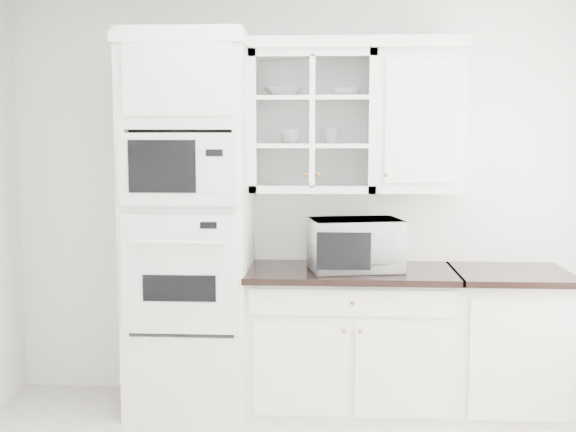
{
  "coord_description": "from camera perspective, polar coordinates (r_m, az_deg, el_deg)",
  "views": [
    {
      "loc": [
        0.14,
        -3.1,
        1.77
      ],
      "look_at": [
        -0.1,
        1.05,
        1.3
      ],
      "focal_mm": 45.0,
      "sensor_mm": 36.0,
      "label": 1
    }
  ],
  "objects": [
    {
      "name": "cup_b",
      "position": [
        4.69,
        3.44,
        6.31
      ],
      "size": [
        0.13,
        0.13,
        0.1
      ],
      "primitive_type": "imported",
      "rotation": [
        0.0,
        0.0,
        -0.2
      ],
      "color": "white",
      "rests_on": "upper_cabinet_glass"
    },
    {
      "name": "crown_molding",
      "position": [
        4.7,
        0.68,
        13.36
      ],
      "size": [
        2.14,
        0.38,
        0.07
      ],
      "primitive_type": "cube",
      "color": "white",
      "rests_on": "room_shell"
    },
    {
      "name": "oven_column",
      "position": [
        4.64,
        -7.78,
        -0.67
      ],
      "size": [
        0.76,
        0.68,
        2.4
      ],
      "color": "white",
      "rests_on": "ground"
    },
    {
      "name": "extra_base_cabinet",
      "position": [
        4.87,
        16.97,
        -9.42
      ],
      "size": [
        0.72,
        0.67,
        0.92
      ],
      "color": "white",
      "rests_on": "ground"
    },
    {
      "name": "countertop_microwave",
      "position": [
        4.58,
        5.3,
        -2.23
      ],
      "size": [
        0.64,
        0.57,
        0.32
      ],
      "primitive_type": "imported",
      "rotation": [
        0.0,
        0.0,
        3.35
      ],
      "color": "white",
      "rests_on": "base_cabinet_run"
    },
    {
      "name": "room_shell",
      "position": [
        3.53,
        1.05,
        6.61
      ],
      "size": [
        4.0,
        3.5,
        2.7
      ],
      "color": "white",
      "rests_on": "ground"
    },
    {
      "name": "upper_cabinet_solid",
      "position": [
        4.72,
        10.28,
        7.32
      ],
      "size": [
        0.55,
        0.33,
        0.9
      ],
      "primitive_type": "cube",
      "color": "white",
      "rests_on": "room_shell"
    },
    {
      "name": "bowl_b",
      "position": [
        4.71,
        4.58,
        9.7
      ],
      "size": [
        0.19,
        0.19,
        0.06
      ],
      "primitive_type": "imported",
      "rotation": [
        0.0,
        0.0,
        0.06
      ],
      "color": "white",
      "rests_on": "upper_cabinet_glass"
    },
    {
      "name": "bowl_a",
      "position": [
        4.71,
        -0.37,
        9.74
      ],
      "size": [
        0.28,
        0.28,
        0.06
      ],
      "primitive_type": "imported",
      "rotation": [
        0.0,
        0.0,
        0.18
      ],
      "color": "white",
      "rests_on": "upper_cabinet_glass"
    },
    {
      "name": "upper_cabinet_glass",
      "position": [
        4.68,
        1.98,
        7.43
      ],
      "size": [
        0.8,
        0.33,
        0.9
      ],
      "color": "white",
      "rests_on": "room_shell"
    },
    {
      "name": "cup_a",
      "position": [
        4.71,
        0.25,
        6.29
      ],
      "size": [
        0.15,
        0.15,
        0.09
      ],
      "primitive_type": "imported",
      "rotation": [
        0.0,
        0.0,
        0.28
      ],
      "color": "white",
      "rests_on": "upper_cabinet_glass"
    },
    {
      "name": "base_cabinet_run",
      "position": [
        4.73,
        4.95,
        -9.61
      ],
      "size": [
        1.32,
        0.67,
        0.92
      ],
      "color": "white",
      "rests_on": "ground"
    }
  ]
}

